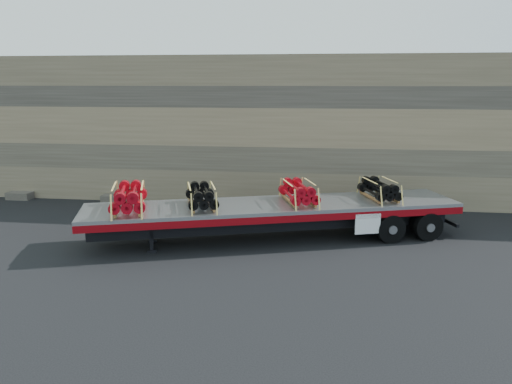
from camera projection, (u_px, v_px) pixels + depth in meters
ground at (266, 237)px, 18.95m from camera, size 120.00×120.00×0.00m
rock_wall at (281, 129)px, 24.48m from camera, size 44.00×3.00×7.00m
trailer at (273, 221)px, 18.59m from camera, size 13.95×6.82×1.38m
bundle_front at (129, 198)px, 17.42m from camera, size 1.85×2.60×0.83m
bundle_midfront at (202, 197)px, 17.89m from camera, size 1.62×2.28×0.73m
bundle_midrear at (299, 193)px, 18.54m from camera, size 1.65×2.32×0.74m
bundle_rear at (379, 190)px, 19.12m from camera, size 1.56×2.19×0.70m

